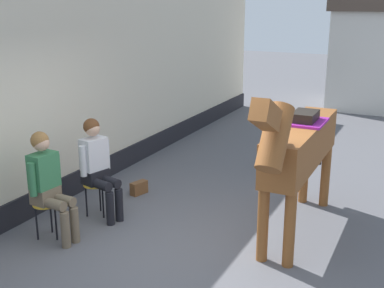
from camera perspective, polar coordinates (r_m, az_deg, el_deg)
The scene contains 7 objects.
ground_plane at distance 8.51m, azimuth 7.80°, elevation -4.07°, with size 40.00×40.00×0.00m, color #56565B.
pub_facade_wall at distance 8.01m, azimuth -13.03°, elevation 5.79°, with size 0.34×14.00×3.40m.
seated_visitor_near at distance 6.43m, azimuth -15.99°, elevation -4.04°, with size 0.61×0.49×1.39m.
seated_visitor_far at distance 6.93m, azimuth -10.67°, elevation -2.18°, with size 0.61×0.48×1.39m.
saddled_horse_center at distance 6.34m, azimuth 12.00°, elevation -0.39°, with size 0.50×3.00×2.06m.
spare_stool_white at distance 9.02m, azimuth 9.26°, elevation -0.28°, with size 0.32×0.32×0.46m.
satchel_bag at distance 7.87m, azimuth -6.03°, elevation -4.96°, with size 0.28×0.12×0.20m, color brown.
Camera 1 is at (2.45, -4.60, 2.94)m, focal length 47.06 mm.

